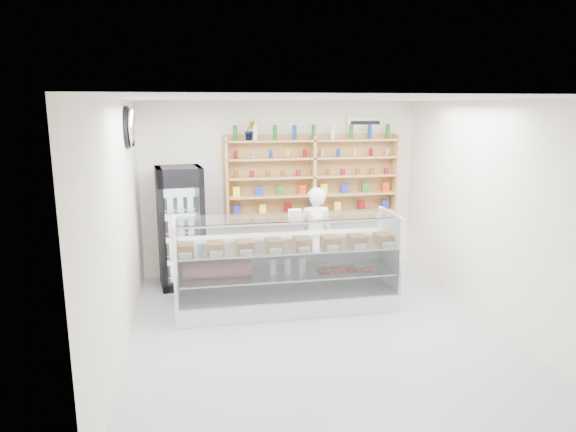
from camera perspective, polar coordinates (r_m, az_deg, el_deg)
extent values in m
plane|color=#B8B8BD|center=(6.48, 3.25, -12.71)|extent=(5.00, 5.00, 0.00)
plane|color=white|center=(5.88, 3.59, 12.89)|extent=(5.00, 5.00, 0.00)
plane|color=white|center=(8.43, -0.77, 3.13)|extent=(4.50, 0.00, 4.50)
plane|color=white|center=(3.75, 12.94, -8.79)|extent=(4.50, 0.00, 4.50)
plane|color=white|center=(5.90, -18.29, -1.42)|extent=(0.00, 5.00, 5.00)
plane|color=white|center=(6.92, 21.77, 0.27)|extent=(0.00, 5.00, 5.00)
cube|color=white|center=(7.12, -0.12, -9.23)|extent=(2.97, 0.84, 0.25)
cube|color=white|center=(7.34, -0.69, -4.97)|extent=(2.97, 0.05, 0.62)
cube|color=silver|center=(6.99, -0.12, -6.32)|extent=(2.85, 0.74, 0.02)
cube|color=silver|center=(6.89, -0.12, -3.43)|extent=(2.91, 0.78, 0.02)
cube|color=silver|center=(6.53, 0.55, -5.24)|extent=(2.91, 0.12, 1.04)
cube|color=silver|center=(6.74, -0.04, -0.13)|extent=(2.91, 0.59, 0.01)
imported|color=white|center=(7.90, 3.01, -2.22)|extent=(0.57, 0.38, 1.53)
cube|color=black|center=(7.94, -11.80, -1.23)|extent=(0.73, 0.72, 1.84)
cube|color=#37053A|center=(7.50, -12.36, 4.06)|extent=(0.65, 0.11, 0.26)
cube|color=silver|center=(7.65, -12.08, -2.38)|extent=(0.55, 0.08, 1.45)
cube|color=tan|center=(8.13, -6.84, 4.07)|extent=(0.04, 0.28, 1.33)
cube|color=tan|center=(8.35, 2.81, 4.35)|extent=(0.04, 0.28, 1.33)
cube|color=tan|center=(8.78, 11.75, 4.49)|extent=(0.04, 0.28, 1.33)
cube|color=tan|center=(8.45, 2.77, 0.38)|extent=(2.80, 0.28, 0.03)
cube|color=tan|center=(8.39, 2.79, 2.38)|extent=(2.80, 0.28, 0.03)
cube|color=tan|center=(8.35, 2.81, 4.41)|extent=(2.80, 0.28, 0.03)
cube|color=tan|center=(8.31, 2.83, 6.46)|extent=(2.80, 0.28, 0.03)
cube|color=tan|center=(8.29, 2.85, 8.39)|extent=(2.80, 0.28, 0.03)
imported|color=#1E6626|center=(8.10, -4.26, 9.47)|extent=(0.18, 0.15, 0.30)
ellipsoid|color=silver|center=(6.94, -16.98, 9.39)|extent=(0.15, 0.50, 0.50)
cube|color=white|center=(8.66, 8.55, 10.22)|extent=(0.62, 0.03, 0.20)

